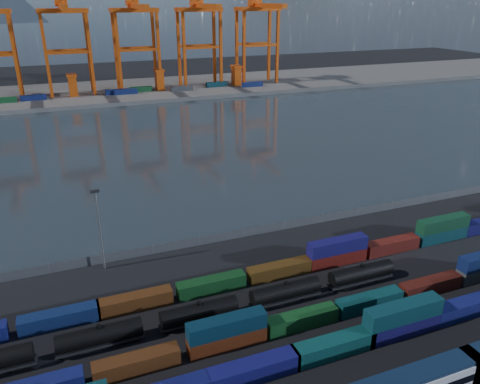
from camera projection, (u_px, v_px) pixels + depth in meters
name	position (u px, v px, depth m)	size (l,w,h in m)	color
ground	(305.00, 310.00, 79.10)	(700.00, 700.00, 0.00)	black
harbor_water	(164.00, 144.00, 169.23)	(700.00, 700.00, 0.00)	#28333A
far_quay	(121.00, 91.00, 258.99)	(700.00, 70.00, 2.00)	#514F4C
container_row_south	(207.00, 378.00, 61.66)	(127.86, 2.68, 5.70)	#3A3D3E
container_row_mid	(396.00, 293.00, 80.60)	(128.58, 2.47, 5.25)	navy
container_row_north	(364.00, 249.00, 94.30)	(142.14, 2.53, 5.40)	navy
tanker_string	(151.00, 324.00, 72.52)	(90.57, 2.81, 4.02)	black
waterfront_fence	(243.00, 233.00, 102.75)	(160.12, 0.12, 2.20)	#595B5E
yard_light_mast	(99.00, 226.00, 87.65)	(1.60, 0.40, 16.60)	slate
gantry_cranes	(100.00, 21.00, 236.49)	(198.91, 45.90, 62.16)	#D04A0E
quay_containers	(103.00, 93.00, 241.89)	(172.58, 10.99, 2.60)	navy
straddle_carriers	(117.00, 82.00, 246.94)	(140.00, 7.00, 11.10)	#D04A0E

